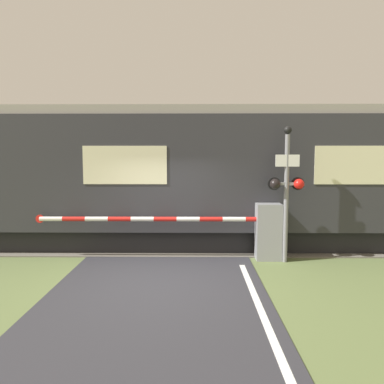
{
  "coord_description": "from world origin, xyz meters",
  "views": [
    {
      "loc": [
        0.71,
        -7.36,
        2.52
      ],
      "look_at": [
        0.6,
        2.17,
        1.59
      ],
      "focal_mm": 35.0,
      "sensor_mm": 36.0,
      "label": 1
    }
  ],
  "objects": [
    {
      "name": "train",
      "position": [
        4.63,
        3.27,
        1.93
      ],
      "size": [
        20.61,
        2.95,
        3.77
      ],
      "color": "black",
      "rests_on": "ground_plane"
    },
    {
      "name": "ground_plane",
      "position": [
        0.0,
        0.0,
        0.0
      ],
      "size": [
        80.0,
        80.0,
        0.0
      ],
      "primitive_type": "plane",
      "color": "#5B6B3D"
    },
    {
      "name": "track_bed",
      "position": [
        0.0,
        3.27,
        0.02
      ],
      "size": [
        36.0,
        3.2,
        0.13
      ],
      "color": "#666056",
      "rests_on": "ground_plane"
    },
    {
      "name": "crossing_barrier",
      "position": [
        2.02,
        1.57,
        0.73
      ],
      "size": [
        5.95,
        0.44,
        1.36
      ],
      "color": "gray",
      "rests_on": "ground_plane"
    },
    {
      "name": "signal_post",
      "position": [
        2.82,
        1.35,
        1.82
      ],
      "size": [
        0.85,
        0.26,
        3.19
      ],
      "color": "gray",
      "rests_on": "ground_plane"
    }
  ]
}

